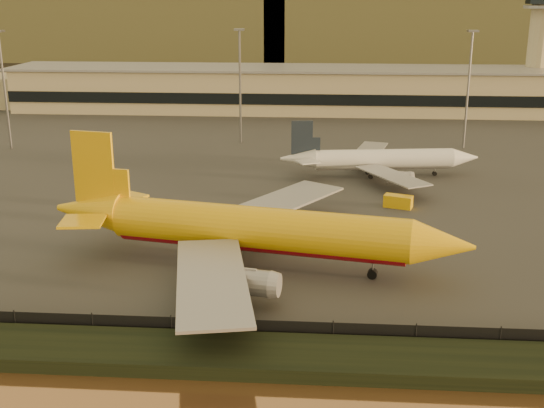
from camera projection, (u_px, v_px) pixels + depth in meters
The scene contains 11 objects.
ground at pixel (246, 287), 79.92m from camera, with size 900.00×900.00×0.00m, color black.
embankment at pixel (226, 355), 63.52m from camera, with size 320.00×7.00×1.40m, color black.
tarmac at pixel (288, 131), 170.41m from camera, with size 320.00×220.00×0.20m, color #2D2D2D.
perimeter_fence at pixel (231, 329), 67.15m from camera, with size 300.00×0.05×2.20m, color black.
terminal_building at pixel (243, 89), 198.72m from camera, with size 202.00×25.00×12.60m.
control_tower at pixel (540, 35), 193.44m from camera, with size 11.20×11.20×35.50m.
apron_light_masts at pixel (353, 78), 145.69m from camera, with size 152.20×12.20×25.40m.
dhl_cargo_jet at pixel (251, 230), 84.25m from camera, with size 53.63×51.79×16.07m.
white_narrowbody_jet at pixel (380, 160), 126.61m from camera, with size 37.28×36.08×10.71m.
gse_vehicle_yellow at pixel (398, 201), 108.80m from camera, with size 4.43×1.99×1.99m, color #EFB30C.
gse_vehicle_white at pixel (144, 205), 107.71m from camera, with size 3.50×1.57×1.57m, color silver.
Camera 1 is at (8.44, -73.05, 32.95)m, focal length 45.00 mm.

